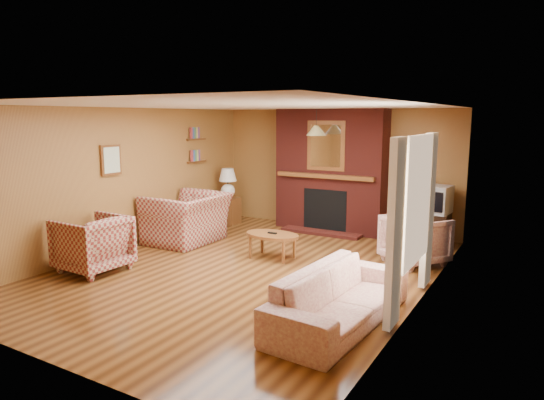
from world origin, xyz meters
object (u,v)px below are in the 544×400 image
Objects in this scene: fireplace at (330,172)px; crt_tv at (434,199)px; floral_sofa at (340,297)px; side_table at (228,211)px; plaid_loveseat at (187,218)px; tv_stand at (433,229)px; plaid_armchair at (93,244)px; table_lamp at (228,182)px; coffee_table at (272,237)px; floral_armchair at (415,240)px.

fireplace is 2.09m from crt_tv.
side_table is (-4.00, 3.52, -0.03)m from floral_sofa.
crt_tv is at bearing 115.85° from plaid_loveseat.
plaid_loveseat is at bearing -151.96° from tv_stand.
side_table is at bearing -174.03° from tv_stand.
side_table is 4.16m from tv_stand.
table_lamp reaches higher than plaid_armchair.
tv_stand is at bearing 45.90° from coffee_table.
fireplace is at bearing 14.29° from side_table.
fireplace is at bearing 29.17° from floral_sofa.
crt_tv is at bearing 1.87° from floral_sofa.
plaid_loveseat reaches higher than side_table.
floral_armchair is at bearing 126.59° from plaid_armchair.
fireplace is at bearing 174.70° from crt_tv.
tv_stand is at bearing -53.97° from floral_armchair.
side_table is at bearing -175.59° from plaid_armchair.
coffee_table is (-2.04, -0.88, -0.02)m from floral_armchair.
plaid_armchair reaches higher than tv_stand.
plaid_loveseat is at bearing -130.54° from fireplace.
table_lamp is at bearing 0.00° from side_table.
tv_stand is (0.00, 1.23, -0.08)m from floral_armchair.
plaid_armchair reaches higher than side_table.
plaid_loveseat is 2.42× the size of side_table.
floral_armchair reaches higher than tv_stand.
coffee_table is at bearing -89.73° from fireplace.
plaid_loveseat is 1.87m from coffee_table.
side_table is (-0.25, 1.63, -0.16)m from plaid_loveseat.
fireplace is 3.88× the size of table_lamp.
floral_armchair is at bearing 99.94° from plaid_loveseat.
plaid_armchair reaches higher than coffee_table.
plaid_loveseat reaches higher than plaid_armchair.
floral_armchair reaches higher than floral_sofa.
fireplace reaches higher than plaid_armchair.
crt_tv is (2.04, 2.10, 0.47)m from coffee_table.
floral_armchair is (0.15, 2.65, 0.07)m from floral_sofa.
floral_sofa is 2.50× the size of floral_armchair.
fireplace is 4.57m from floral_sofa.
tv_stand is (4.15, 0.35, 0.02)m from side_table.
tv_stand is at bearing 115.91° from plaid_loveseat.
coffee_table is (1.86, -0.13, -0.08)m from plaid_loveseat.
plaid_loveseat is (-1.85, -2.16, -0.74)m from fireplace.
crt_tv reaches higher than floral_sofa.
table_lamp is (-0.15, 3.63, 0.49)m from plaid_armchair.
fireplace reaches higher than crt_tv.
table_lamp reaches higher than floral_armchair.
side_table is at bearing -165.71° from fireplace.
tv_stand is (2.04, 2.10, -0.06)m from coffee_table.
plaid_armchair is 4.86m from floral_armchair.
table_lamp reaches higher than tv_stand.
crt_tv is (4.15, 0.34, -0.07)m from table_lamp.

